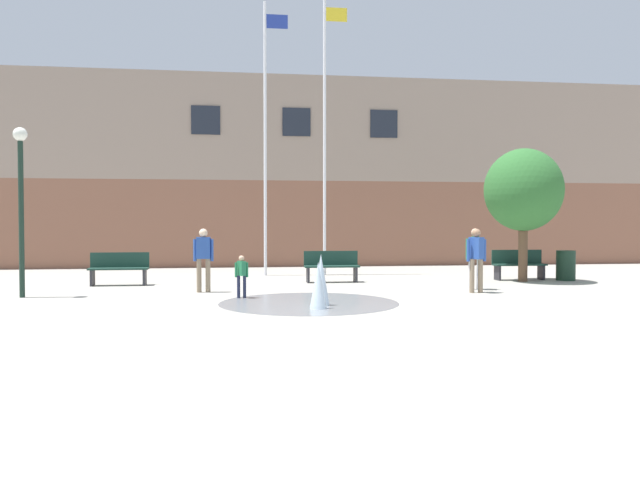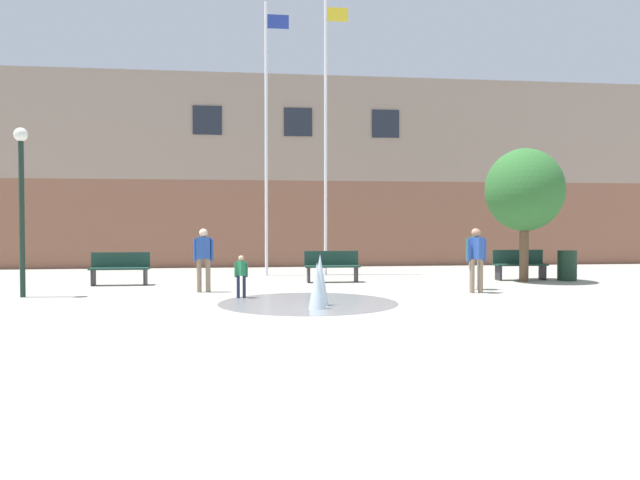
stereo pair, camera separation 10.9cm
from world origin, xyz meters
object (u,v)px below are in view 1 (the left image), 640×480
child_in_fountain (242,273)px  adult_near_bench (476,255)px  flagpole_left (266,132)px  teen_by_trashcan (475,254)px  park_bench_center (119,268)px  trash_can (566,265)px  adult_in_red (203,255)px  park_bench_under_right_flagpole (331,266)px  flagpole_right (325,128)px  park_bench_near_trashcan (519,264)px  lamp_post_left_lane (21,187)px  street_tree_near_building (523,190)px

child_in_fountain → adult_near_bench: bearing=-117.0°
flagpole_left → adult_near_bench: bearing=-49.6°
teen_by_trashcan → park_bench_center: bearing=-81.9°
trash_can → teen_by_trashcan: bearing=-150.3°
park_bench_center → adult_near_bench: adult_near_bench is taller
adult_in_red → park_bench_under_right_flagpole: bearing=35.2°
adult_near_bench → park_bench_under_right_flagpole: bearing=-162.0°
park_bench_center → flagpole_right: (6.17, 2.71, 4.40)m
park_bench_near_trashcan → lamp_post_left_lane: 13.88m
teen_by_trashcan → street_tree_near_building: (2.23, 1.92, 1.76)m
flagpole_right → child_in_fountain: bearing=-114.7°
flagpole_left → lamp_post_left_lane: bearing=-138.0°
park_bench_near_trashcan → street_tree_near_building: 2.29m
lamp_post_left_lane → child_in_fountain: bearing=-9.1°
child_in_fountain → adult_in_red: size_ratio=0.62×
trash_can → street_tree_near_building: street_tree_near_building is taller
adult_near_bench → child_in_fountain: bearing=-113.0°
flagpole_right → trash_can: 8.72m
adult_in_red → street_tree_near_building: size_ratio=0.41×
teen_by_trashcan → park_bench_under_right_flagpole: bearing=-104.1°
park_bench_under_right_flagpole → teen_by_trashcan: 4.23m
flagpole_left → trash_can: 10.28m
teen_by_trashcan → child_in_fountain: (-6.03, -1.06, -0.35)m
flagpole_right → street_tree_near_building: 6.66m
street_tree_near_building → flagpole_right: bearing=149.9°
park_bench_center → flagpole_left: flagpole_left is taller
park_bench_center → adult_in_red: size_ratio=1.01×
street_tree_near_building → trash_can: bearing=7.3°
flagpole_right → lamp_post_left_lane: (-7.88, -5.32, -2.31)m
teen_by_trashcan → adult_in_red: bearing=-70.2°
teen_by_trashcan → lamp_post_left_lane: size_ratio=0.40×
park_bench_near_trashcan → street_tree_near_building: bearing=-103.3°
trash_can → park_bench_near_trashcan: bearing=164.1°
teen_by_trashcan → flagpole_right: (-3.21, 5.08, 3.95)m
park_bench_near_trashcan → lamp_post_left_lane: (-13.45, -2.72, 2.09)m
park_bench_center → park_bench_under_right_flagpole: bearing=1.2°
child_in_fountain → adult_in_red: 1.68m
adult_near_bench → child_in_fountain: adult_near_bench is taller
lamp_post_left_lane → trash_can: size_ratio=4.38×
teen_by_trashcan → flagpole_right: bearing=-125.5°
flagpole_right → street_tree_near_building: bearing=-30.1°
teen_by_trashcan → adult_in_red: 6.97m
park_bench_under_right_flagpole → adult_near_bench: size_ratio=1.01×
flagpole_left → trash_can: size_ratio=9.93×
flagpole_left → flagpole_right: (1.97, -0.00, 0.16)m
park_bench_center → flagpole_left: size_ratio=0.18×
park_bench_under_right_flagpole → trash_can: park_bench_under_right_flagpole is taller
park_bench_under_right_flagpole → flagpole_left: size_ratio=0.18×
lamp_post_left_lane → park_bench_near_trashcan: bearing=11.4°
park_bench_center → trash_can: (13.07, -0.27, -0.03)m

